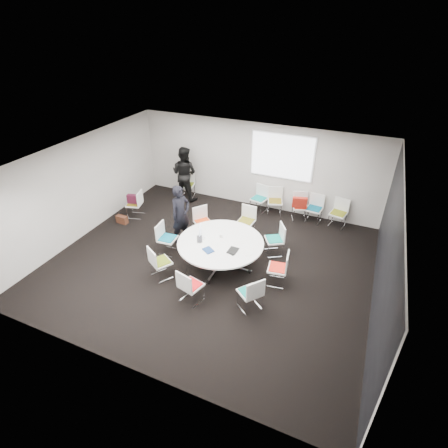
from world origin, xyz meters
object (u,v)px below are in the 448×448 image
at_px(chair_ring_h, 250,298).
at_px(chair_ring_g, 191,291).
at_px(chair_back_b, 275,206).
at_px(chair_back_e, 337,218).
at_px(chair_back_d, 314,214).
at_px(chair_ring_d, 203,227).
at_px(maroon_bag, 134,199).
at_px(chair_ring_b, 274,245).
at_px(laptop, 201,239).
at_px(conference_table, 221,248).
at_px(chair_spare_left, 136,209).
at_px(chair_ring_e, 168,244).
at_px(chair_ring_f, 161,268).
at_px(person_back, 184,174).
at_px(brown_bag, 122,219).
at_px(chair_ring_a, 277,274).
at_px(chair_person_back, 188,189).
at_px(person_main, 181,215).
at_px(chair_ring_c, 246,226).
at_px(cup, 221,236).
at_px(chair_back_c, 300,211).

bearing_deg(chair_ring_h, chair_ring_g, 142.39).
relative_size(chair_back_b, chair_back_e, 1.00).
xyz_separation_m(chair_back_b, chair_back_e, (1.97, 0.00, 0.00)).
relative_size(chair_back_b, chair_back_d, 1.00).
height_order(chair_ring_d, maroon_bag, chair_ring_d).
xyz_separation_m(chair_ring_b, laptop, (-1.60, -1.15, 0.47)).
distance_m(conference_table, chair_spare_left, 3.74).
height_order(conference_table, chair_ring_e, chair_ring_e).
bearing_deg(conference_table, chair_ring_h, -43.22).
relative_size(chair_ring_b, chair_ring_f, 1.00).
xyz_separation_m(conference_table, laptop, (-0.49, -0.10, 0.21)).
relative_size(chair_back_d, chair_back_e, 1.00).
height_order(chair_back_b, maroon_bag, chair_back_b).
bearing_deg(chair_ring_e, chair_ring_b, 108.67).
bearing_deg(person_back, chair_ring_d, 133.44).
bearing_deg(brown_bag, chair_ring_a, -8.76).
bearing_deg(chair_person_back, chair_ring_a, 129.89).
bearing_deg(chair_back_b, chair_ring_a, 89.84).
height_order(conference_table, person_main, person_main).
relative_size(chair_ring_c, chair_ring_d, 1.00).
height_order(conference_table, chair_person_back, chair_person_back).
bearing_deg(cup, chair_ring_d, 137.16).
bearing_deg(chair_person_back, chair_ring_g, 106.87).
distance_m(chair_ring_h, brown_bag, 5.24).
bearing_deg(cup, chair_ring_e, -170.45).
distance_m(chair_ring_g, chair_spare_left, 4.37).
bearing_deg(chair_ring_f, chair_ring_b, 73.45).
xyz_separation_m(conference_table, chair_ring_f, (-1.16, -1.00, -0.26)).
distance_m(chair_ring_b, chair_ring_d, 2.15).
bearing_deg(brown_bag, conference_table, -10.98).
bearing_deg(chair_spare_left, person_back, -41.16).
height_order(laptop, maroon_bag, maroon_bag).
relative_size(conference_table, chair_ring_f, 2.46).
relative_size(chair_ring_d, maroon_bag, 2.20).
relative_size(chair_back_c, chair_back_d, 1.00).
bearing_deg(person_main, chair_ring_a, -82.92).
distance_m(person_back, maroon_bag, 1.98).
xyz_separation_m(chair_ring_h, brown_bag, (-4.90, 1.86, -0.16)).
bearing_deg(person_main, chair_person_back, 45.51).
distance_m(chair_ring_d, person_main, 0.87).
height_order(chair_ring_e, chair_back_b, same).
height_order(chair_back_d, chair_back_e, same).
xyz_separation_m(chair_back_c, person_main, (-2.79, -2.54, 0.58)).
bearing_deg(conference_table, chair_back_d, 61.16).
distance_m(chair_ring_e, chair_ring_f, 1.03).
bearing_deg(cup, brown_bag, 171.80).
xyz_separation_m(person_back, brown_bag, (-1.00, -2.27, -0.82)).
bearing_deg(chair_ring_h, person_back, 81.80).
distance_m(person_back, laptop, 3.79).
xyz_separation_m(chair_ring_f, chair_back_b, (1.66, 4.18, 0.00)).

